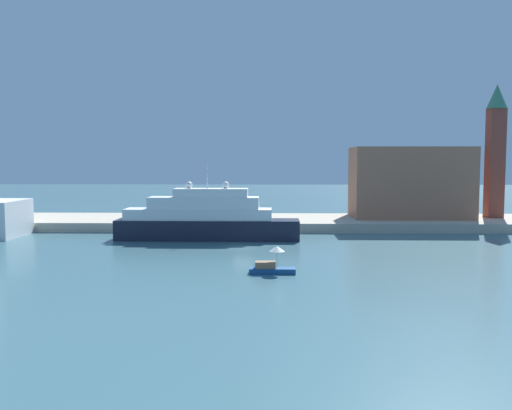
{
  "coord_description": "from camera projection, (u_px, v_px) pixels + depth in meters",
  "views": [
    {
      "loc": [
        3.91,
        -77.32,
        12.22
      ],
      "look_at": [
        1.69,
        6.0,
        5.51
      ],
      "focal_mm": 39.66,
      "sensor_mm": 36.0,
      "label": 1
    }
  ],
  "objects": [
    {
      "name": "quay_dock",
      "position": [
        250.0,
        222.0,
        103.18
      ],
      "size": [
        110.0,
        18.41,
        1.6
      ],
      "primitive_type": "cube",
      "color": "#B7AD99",
      "rests_on": "ground"
    },
    {
      "name": "small_motorboat",
      "position": [
        272.0,
        265.0,
        60.73
      ],
      "size": [
        4.97,
        1.68,
        2.98
      ],
      "color": "navy",
      "rests_on": "ground"
    },
    {
      "name": "person_figure",
      "position": [
        207.0,
        218.0,
        95.67
      ],
      "size": [
        0.36,
        0.36,
        1.69
      ],
      "color": "#4C4C4C",
      "rests_on": "quay_dock"
    },
    {
      "name": "bell_tower",
      "position": [
        495.0,
        145.0,
        102.8
      ],
      "size": [
        3.66,
        3.66,
        24.2
      ],
      "color": "brown",
      "rests_on": "quay_dock"
    },
    {
      "name": "large_yacht",
      "position": [
        205.0,
        219.0,
        86.32
      ],
      "size": [
        27.93,
        4.85,
        11.77
      ],
      "color": "black",
      "rests_on": "ground"
    },
    {
      "name": "harbor_building",
      "position": [
        410.0,
        182.0,
        103.88
      ],
      "size": [
        21.24,
        11.3,
        12.91
      ],
      "primitive_type": "cube",
      "color": "#9E664C",
      "rests_on": "quay_dock"
    },
    {
      "name": "ground",
      "position": [
        243.0,
        248.0,
        78.13
      ],
      "size": [
        400.0,
        400.0,
        0.0
      ],
      "primitive_type": "plane",
      "color": "#3D6670"
    },
    {
      "name": "parked_car",
      "position": [
        178.0,
        217.0,
        99.96
      ],
      "size": [
        4.4,
        1.73,
        1.31
      ],
      "color": "#B21E1E",
      "rests_on": "quay_dock"
    },
    {
      "name": "mooring_bollard",
      "position": [
        237.0,
        221.0,
        94.92
      ],
      "size": [
        0.44,
        0.44,
        0.78
      ],
      "primitive_type": "cylinder",
      "color": "black",
      "rests_on": "quay_dock"
    }
  ]
}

